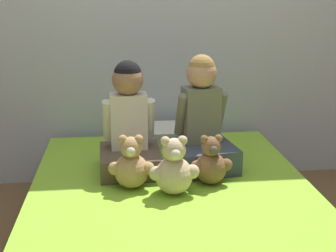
# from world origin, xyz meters

# --- Properties ---
(ground_plane) EXTENTS (14.00, 14.00, 0.00)m
(ground_plane) POSITION_xyz_m (0.00, 0.00, 0.00)
(ground_plane) COLOR brown
(wall_behind_bed) EXTENTS (8.00, 0.06, 2.50)m
(wall_behind_bed) POSITION_xyz_m (0.00, 1.04, 1.25)
(wall_behind_bed) COLOR silver
(wall_behind_bed) RESTS_ON ground_plane
(bed) EXTENTS (1.53, 1.89, 0.37)m
(bed) POSITION_xyz_m (0.00, 0.00, 0.18)
(bed) COLOR #997F60
(bed) RESTS_ON ground_plane
(child_on_left) EXTENTS (0.35, 0.39, 0.64)m
(child_on_left) POSITION_xyz_m (-0.22, 0.29, 0.62)
(child_on_left) COLOR brown
(child_on_left) RESTS_ON bed
(child_on_right) EXTENTS (0.39, 0.42, 0.66)m
(child_on_right) POSITION_xyz_m (0.21, 0.29, 0.62)
(child_on_right) COLOR #384251
(child_on_right) RESTS_ON bed
(teddy_bear_held_by_left_child) EXTENTS (0.24, 0.18, 0.29)m
(teddy_bear_held_by_left_child) POSITION_xyz_m (-0.21, 0.03, 0.49)
(teddy_bear_held_by_left_child) COLOR tan
(teddy_bear_held_by_left_child) RESTS_ON bed
(teddy_bear_held_by_right_child) EXTENTS (0.23, 0.17, 0.28)m
(teddy_bear_held_by_right_child) POSITION_xyz_m (0.21, 0.03, 0.48)
(teddy_bear_held_by_right_child) COLOR brown
(teddy_bear_held_by_right_child) RESTS_ON bed
(teddy_bear_between_children) EXTENTS (0.26, 0.20, 0.31)m
(teddy_bear_between_children) POSITION_xyz_m (-0.00, -0.07, 0.50)
(teddy_bear_between_children) COLOR #D1B78E
(teddy_bear_between_children) RESTS_ON bed
(pillow_at_headboard) EXTENTS (0.59, 0.32, 0.11)m
(pillow_at_headboard) POSITION_xyz_m (0.00, 0.75, 0.42)
(pillow_at_headboard) COLOR silver
(pillow_at_headboard) RESTS_ON bed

